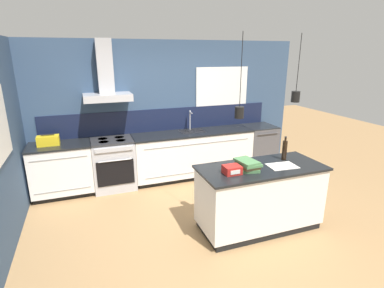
% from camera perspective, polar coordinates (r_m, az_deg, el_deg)
% --- Properties ---
extents(ground_plane, '(16.00, 16.00, 0.00)m').
position_cam_1_polar(ground_plane, '(4.49, 1.60, -14.87)').
color(ground_plane, '#A87F51').
rests_on(ground_plane, ground).
extents(wall_back, '(5.60, 2.50, 2.60)m').
position_cam_1_polar(wall_back, '(5.79, -6.26, 6.82)').
color(wall_back, '#354C6B').
rests_on(wall_back, ground_plane).
extents(wall_left, '(0.08, 3.80, 2.60)m').
position_cam_1_polar(wall_left, '(4.48, -32.42, 0.56)').
color(wall_left, '#354C6B').
rests_on(wall_left, ground_plane).
extents(counter_run_left, '(1.00, 0.64, 0.91)m').
position_cam_1_polar(counter_run_left, '(5.58, -23.49, -4.46)').
color(counter_run_left, black).
rests_on(counter_run_left, ground_plane).
extents(counter_run_sink, '(2.35, 0.64, 1.30)m').
position_cam_1_polar(counter_run_sink, '(5.89, 0.20, -1.89)').
color(counter_run_sink, black).
rests_on(counter_run_sink, ground_plane).
extents(oven_range, '(0.72, 0.66, 0.91)m').
position_cam_1_polar(oven_range, '(5.57, -14.71, -3.66)').
color(oven_range, '#B5B5BA').
rests_on(oven_range, ground_plane).
extents(dishwasher, '(0.62, 0.65, 0.91)m').
position_cam_1_polar(dishwasher, '(6.53, 12.46, -0.46)').
color(dishwasher, '#4C4C51').
rests_on(dishwasher, ground_plane).
extents(kitchen_island, '(1.71, 0.76, 0.91)m').
position_cam_1_polar(kitchen_island, '(4.29, 12.72, -9.85)').
color(kitchen_island, black).
rests_on(kitchen_island, ground_plane).
extents(bottle_on_island, '(0.07, 0.07, 0.34)m').
position_cam_1_polar(bottle_on_island, '(4.42, 17.21, -1.08)').
color(bottle_on_island, black).
rests_on(bottle_on_island, kitchen_island).
extents(book_stack, '(0.29, 0.34, 0.13)m').
position_cam_1_polar(book_stack, '(3.95, 10.60, -3.91)').
color(book_stack, '#4C7F4C').
rests_on(book_stack, kitchen_island).
extents(red_supply_box, '(0.21, 0.18, 0.10)m').
position_cam_1_polar(red_supply_box, '(3.80, 7.63, -4.87)').
color(red_supply_box, red).
rests_on(red_supply_box, kitchen_island).
extents(paper_pile, '(0.40, 0.30, 0.01)m').
position_cam_1_polar(paper_pile, '(4.20, 16.82, -4.02)').
color(paper_pile, silver).
rests_on(paper_pile, kitchen_island).
extents(yellow_toolbox, '(0.34, 0.18, 0.19)m').
position_cam_1_polar(yellow_toolbox, '(5.43, -25.70, 0.60)').
color(yellow_toolbox, gold).
rests_on(yellow_toolbox, counter_run_left).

